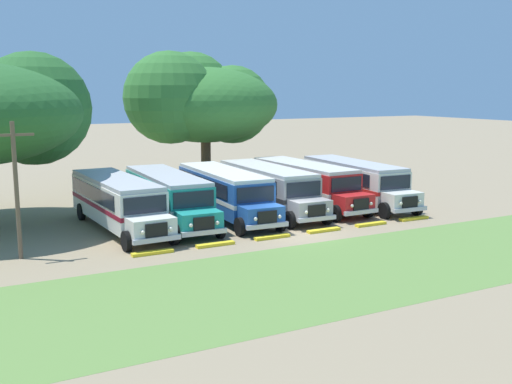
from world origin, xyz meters
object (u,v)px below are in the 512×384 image
object	(u,v)px
parked_bus_slot_5	(355,180)
utility_pole	(16,186)
parked_bus_slot_1	(168,195)
parked_bus_slot_3	(268,187)
parked_bus_slot_4	(306,182)
parked_bus_slot_0	(118,201)
parked_bus_slot_2	(225,191)
broad_shade_tree	(200,101)

from	to	relation	value
parked_bus_slot_5	utility_pole	bearing A→B (deg)	-77.12
parked_bus_slot_1	parked_bus_slot_3	size ratio (longest dim) A/B	1.00
parked_bus_slot_5	utility_pole	distance (m)	22.15
parked_bus_slot_4	parked_bus_slot_5	world-z (taller)	same
parked_bus_slot_0	parked_bus_slot_3	size ratio (longest dim) A/B	1.00
parked_bus_slot_0	parked_bus_slot_2	xyz separation A→B (m)	(6.56, 0.08, 0.00)
parked_bus_slot_5	parked_bus_slot_4	bearing A→B (deg)	-100.17
broad_shade_tree	parked_bus_slot_5	bearing A→B (deg)	-64.37
parked_bus_slot_1	parked_bus_slot_5	distance (m)	13.13
parked_bus_slot_1	parked_bus_slot_4	world-z (taller)	same
parked_bus_slot_0	parked_bus_slot_4	bearing A→B (deg)	90.48
parked_bus_slot_1	parked_bus_slot_3	xyz separation A→B (m)	(6.68, 0.06, 0.00)
parked_bus_slot_0	parked_bus_slot_5	bearing A→B (deg)	86.98
parked_bus_slot_3	utility_pole	distance (m)	15.98
parked_bus_slot_2	parked_bus_slot_5	bearing A→B (deg)	91.26
parked_bus_slot_2	parked_bus_slot_5	world-z (taller)	same
parked_bus_slot_5	parked_bus_slot_1	bearing A→B (deg)	-88.56
broad_shade_tree	parked_bus_slot_4	bearing A→B (deg)	-77.64
parked_bus_slot_2	parked_bus_slot_1	bearing A→B (deg)	-90.23
parked_bus_slot_2	parked_bus_slot_5	xyz separation A→B (m)	(9.59, -0.22, 0.00)
parked_bus_slot_5	broad_shade_tree	bearing A→B (deg)	-151.20
parked_bus_slot_1	parked_bus_slot_5	bearing A→B (deg)	90.56
broad_shade_tree	utility_pole	distance (m)	22.83
parked_bus_slot_4	broad_shade_tree	distance (m)	12.94
parked_bus_slot_2	broad_shade_tree	bearing A→B (deg)	165.97
broad_shade_tree	utility_pole	xyz separation A→B (m)	(-15.81, -16.13, -3.34)
parked_bus_slot_3	parked_bus_slot_5	xyz separation A→B (m)	(6.45, -0.46, 0.00)
parked_bus_slot_2	parked_bus_slot_4	bearing A→B (deg)	98.01
parked_bus_slot_0	parked_bus_slot_5	xyz separation A→B (m)	(16.15, -0.14, 0.00)
parked_bus_slot_5	broad_shade_tree	xyz separation A→B (m)	(-5.95, 12.41, 5.12)
parked_bus_slot_1	broad_shade_tree	xyz separation A→B (m)	(7.17, 12.01, 5.12)
parked_bus_slot_1	parked_bus_slot_3	world-z (taller)	same
parked_bus_slot_2	parked_bus_slot_3	distance (m)	3.16
parked_bus_slot_5	utility_pole	xyz separation A→B (m)	(-21.76, -3.72, 1.78)
parked_bus_slot_1	parked_bus_slot_2	size ratio (longest dim) A/B	1.00
parked_bus_slot_0	parked_bus_slot_1	xyz separation A→B (m)	(3.03, 0.26, 0.00)
utility_pole	parked_bus_slot_3	bearing A→B (deg)	15.27
utility_pole	broad_shade_tree	bearing A→B (deg)	45.58
parked_bus_slot_2	parked_bus_slot_3	bearing A→B (deg)	96.85
parked_bus_slot_0	utility_pole	size ratio (longest dim) A/B	1.74
parked_bus_slot_0	parked_bus_slot_4	xyz separation A→B (m)	(12.74, 0.67, 0.00)
parked_bus_slot_0	parked_bus_slot_3	world-z (taller)	same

